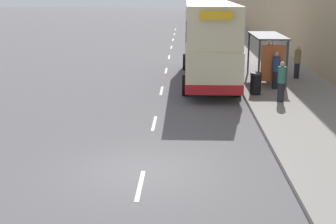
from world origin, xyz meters
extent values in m
plane|color=#5B595B|center=(0.00, 0.00, 0.00)|extent=(220.00, 220.00, 0.00)
cube|color=gray|center=(6.50, 38.50, 0.07)|extent=(5.00, 93.00, 0.14)
cube|color=silver|center=(0.00, -1.00, 0.01)|extent=(0.12, 2.00, 0.01)
cube|color=silver|center=(0.00, 4.87, 0.01)|extent=(0.12, 2.00, 0.01)
cube|color=silver|center=(0.00, 10.73, 0.01)|extent=(0.12, 2.00, 0.01)
cube|color=silver|center=(0.00, 16.59, 0.01)|extent=(0.12, 2.00, 0.01)
cube|color=silver|center=(0.00, 22.46, 0.01)|extent=(0.12, 2.00, 0.01)
cube|color=silver|center=(0.00, 28.32, 0.01)|extent=(0.12, 2.00, 0.01)
cube|color=silver|center=(0.00, 34.19, 0.01)|extent=(0.12, 2.00, 0.01)
cube|color=silver|center=(0.00, 40.05, 0.01)|extent=(0.12, 2.00, 0.01)
cube|color=silver|center=(0.00, 45.92, 0.01)|extent=(0.12, 2.00, 0.01)
cube|color=#4C4C51|center=(5.60, 13.00, 2.58)|extent=(1.60, 4.20, 0.08)
cylinder|color=#4C4C51|center=(4.90, 11.00, 1.34)|extent=(0.10, 0.10, 2.40)
cylinder|color=#4C4C51|center=(4.90, 15.00, 1.34)|extent=(0.10, 0.10, 2.40)
cylinder|color=#4C4C51|center=(6.30, 11.00, 1.34)|extent=(0.10, 0.10, 2.40)
cylinder|color=#4C4C51|center=(6.30, 15.00, 1.34)|extent=(0.10, 0.10, 2.40)
cube|color=#99A8B2|center=(6.27, 13.00, 1.46)|extent=(0.04, 3.68, 1.92)
cube|color=#D86633|center=(5.60, 11.06, 1.39)|extent=(1.19, 0.10, 1.82)
cube|color=maroon|center=(5.85, 13.00, 0.59)|extent=(0.36, 2.80, 0.08)
cube|color=beige|center=(2.48, 13.22, 1.43)|extent=(2.55, 11.14, 1.85)
cube|color=beige|center=(2.48, 13.22, 3.33)|extent=(2.50, 10.80, 1.95)
cube|color=#B2191E|center=(2.48, 13.22, 0.72)|extent=(2.58, 11.19, 0.45)
cube|color=#2D3847|center=(2.48, 13.22, 1.79)|extent=(2.58, 10.47, 0.81)
cube|color=#2D3847|center=(2.48, 13.22, 3.23)|extent=(2.55, 10.47, 0.94)
cube|color=yellow|center=(2.48, 7.67, 3.95)|extent=(1.40, 0.08, 0.36)
cylinder|color=black|center=(1.20, 17.00, 0.50)|extent=(0.30, 1.00, 1.00)
cylinder|color=black|center=(3.75, 17.00, 0.50)|extent=(0.30, 1.00, 1.00)
cylinder|color=black|center=(1.20, 9.76, 0.50)|extent=(0.30, 1.00, 1.00)
cylinder|color=black|center=(3.75, 9.76, 0.50)|extent=(0.30, 1.00, 1.00)
cube|color=maroon|center=(3.17, 49.34, 0.70)|extent=(1.87, 4.02, 0.80)
cube|color=#2D3847|center=(3.17, 49.14, 1.43)|extent=(1.64, 1.93, 0.66)
cylinder|color=black|center=(2.24, 50.58, 0.30)|extent=(0.20, 0.60, 0.60)
cylinder|color=black|center=(4.10, 50.58, 0.30)|extent=(0.20, 0.60, 0.60)
cylinder|color=black|center=(2.24, 48.09, 0.30)|extent=(0.20, 0.60, 0.60)
cylinder|color=black|center=(4.10, 48.09, 0.30)|extent=(0.20, 0.60, 0.60)
cube|color=navy|center=(2.70, 63.49, 0.71)|extent=(1.73, 4.60, 0.81)
cube|color=#2D3847|center=(2.70, 63.26, 1.44)|extent=(1.52, 2.21, 0.66)
cylinder|color=black|center=(1.84, 64.92, 0.30)|extent=(0.20, 0.60, 0.60)
cylinder|color=black|center=(3.57, 64.92, 0.30)|extent=(0.20, 0.60, 0.60)
cylinder|color=black|center=(1.84, 62.07, 0.30)|extent=(0.20, 0.60, 0.60)
cylinder|color=black|center=(3.57, 62.07, 0.30)|extent=(0.20, 0.60, 0.60)
cube|color=maroon|center=(2.82, 39.63, 0.71)|extent=(1.71, 4.03, 0.82)
cube|color=#2D3847|center=(2.82, 39.43, 1.46)|extent=(1.50, 1.93, 0.67)
cylinder|color=black|center=(1.97, 40.88, 0.30)|extent=(0.20, 0.60, 0.60)
cylinder|color=black|center=(3.68, 40.88, 0.30)|extent=(0.20, 0.60, 0.60)
cylinder|color=black|center=(1.97, 38.38, 0.30)|extent=(0.20, 0.60, 0.60)
cylinder|color=black|center=(3.68, 38.38, 0.30)|extent=(0.20, 0.60, 0.60)
cylinder|color=#23232D|center=(6.48, 17.44, 0.54)|extent=(0.28, 0.28, 0.81)
cylinder|color=#997F51|center=(6.48, 17.44, 1.28)|extent=(0.34, 0.34, 0.67)
sphere|color=tan|center=(6.48, 17.44, 1.73)|extent=(0.22, 0.22, 0.22)
cylinder|color=#23232D|center=(4.69, 17.61, 0.53)|extent=(0.27, 0.27, 0.79)
cylinder|color=#997F51|center=(4.69, 17.61, 1.26)|extent=(0.33, 0.33, 0.66)
sphere|color=tan|center=(4.69, 17.61, 1.69)|extent=(0.21, 0.21, 0.21)
cylinder|color=#23232D|center=(5.46, 8.03, 0.57)|extent=(0.29, 0.29, 0.86)
cylinder|color=#337260|center=(5.46, 8.03, 1.36)|extent=(0.36, 0.36, 0.72)
sphere|color=tan|center=(5.46, 8.03, 1.84)|extent=(0.23, 0.23, 0.23)
cylinder|color=#23232D|center=(5.73, 10.78, 0.58)|extent=(0.30, 0.30, 0.88)
cylinder|color=navy|center=(5.73, 10.78, 1.39)|extent=(0.37, 0.37, 0.73)
sphere|color=tan|center=(5.73, 10.78, 1.87)|extent=(0.24, 0.24, 0.24)
cylinder|color=#23232D|center=(7.44, 13.61, 0.57)|extent=(0.30, 0.30, 0.86)
cylinder|color=#997F51|center=(7.44, 13.61, 1.36)|extent=(0.36, 0.36, 0.72)
sphere|color=tan|center=(7.44, 13.61, 1.84)|extent=(0.23, 0.23, 0.23)
cylinder|color=black|center=(4.55, 9.48, 0.61)|extent=(0.52, 0.52, 0.95)
cylinder|color=#2D2D33|center=(4.55, 9.48, 1.14)|extent=(0.55, 0.55, 0.10)
camera|label=1|loc=(1.15, -12.46, 5.13)|focal=50.00mm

